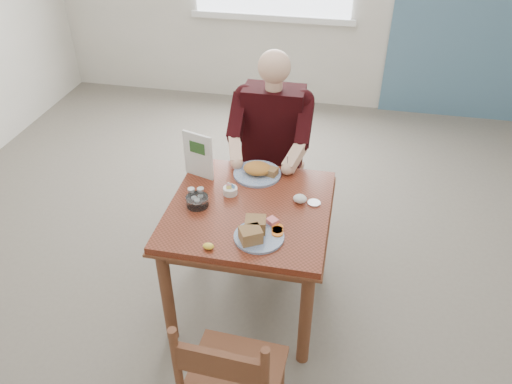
% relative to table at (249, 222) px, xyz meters
% --- Properties ---
extents(floor, '(6.00, 6.00, 0.00)m').
position_rel_table_xyz_m(floor, '(0.00, 0.00, -0.64)').
color(floor, '#655D52').
rests_on(floor, ground).
extents(lemon_wedge, '(0.06, 0.05, 0.03)m').
position_rel_table_xyz_m(lemon_wedge, '(-0.13, -0.38, 0.13)').
color(lemon_wedge, yellow).
rests_on(lemon_wedge, table).
extents(napkin, '(0.09, 0.09, 0.05)m').
position_rel_table_xyz_m(napkin, '(0.27, 0.10, 0.14)').
color(napkin, white).
rests_on(napkin, table).
extents(metal_dish, '(0.08, 0.08, 0.01)m').
position_rel_table_xyz_m(metal_dish, '(0.36, 0.10, 0.12)').
color(metal_dish, silver).
rests_on(metal_dish, table).
extents(table, '(0.92, 0.92, 0.75)m').
position_rel_table_xyz_m(table, '(0.00, 0.00, 0.00)').
color(table, maroon).
rests_on(table, ground).
extents(chair_far, '(0.42, 0.42, 0.95)m').
position_rel_table_xyz_m(chair_far, '(0.00, 0.80, -0.16)').
color(chair_far, brown).
rests_on(chair_far, ground).
extents(chair_near, '(0.44, 0.44, 0.95)m').
position_rel_table_xyz_m(chair_near, '(0.12, -0.93, -0.16)').
color(chair_near, brown).
rests_on(chair_near, ground).
extents(diner, '(0.53, 0.56, 1.39)m').
position_rel_table_xyz_m(diner, '(0.00, 0.71, 0.17)').
color(diner, gray).
rests_on(diner, chair_far).
extents(near_plate, '(0.34, 0.34, 0.09)m').
position_rel_table_xyz_m(near_plate, '(0.09, -0.25, 0.14)').
color(near_plate, white).
rests_on(near_plate, table).
extents(far_plate, '(0.37, 0.37, 0.08)m').
position_rel_table_xyz_m(far_plate, '(-0.01, 0.33, 0.14)').
color(far_plate, white).
rests_on(far_plate, table).
extents(caddy, '(0.11, 0.11, 0.06)m').
position_rel_table_xyz_m(caddy, '(-0.13, 0.10, 0.13)').
color(caddy, white).
rests_on(caddy, table).
extents(shakers, '(0.10, 0.06, 0.09)m').
position_rel_table_xyz_m(shakers, '(-0.31, -0.01, 0.16)').
color(shakers, white).
rests_on(shakers, table).
extents(creamer, '(0.16, 0.16, 0.06)m').
position_rel_table_xyz_m(creamer, '(-0.29, -0.05, 0.14)').
color(creamer, white).
rests_on(creamer, table).
extents(menu, '(0.19, 0.07, 0.29)m').
position_rel_table_xyz_m(menu, '(-0.36, 0.25, 0.26)').
color(menu, white).
rests_on(menu, table).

